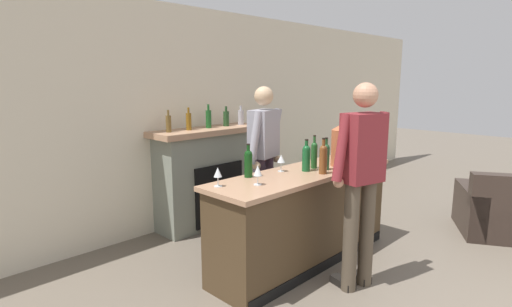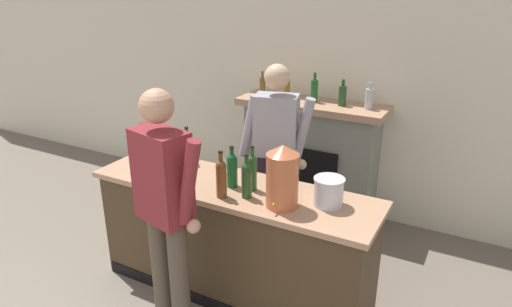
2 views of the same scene
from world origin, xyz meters
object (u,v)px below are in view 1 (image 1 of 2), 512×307
wine_bottle_burgundy_dark (306,157)px  wine_bottle_cabernet_heavy (248,162)px  wine_glass_front_left (218,173)px  fireplace_stone (208,176)px  wine_glass_near_bucket (258,171)px  wine_bottle_rose_blush (314,154)px  person_bartender (264,158)px  copper_dispenser (342,145)px  wine_bottle_merlot_tall (326,155)px  person_customer (361,177)px  wine_glass_mid_counter (281,159)px  armchair_black (503,214)px  ice_bucket_steel (342,151)px  potted_plant_corner (334,177)px  wine_bottle_riesling_slim (323,158)px

wine_bottle_burgundy_dark → wine_bottle_cabernet_heavy: bearing=158.4°
wine_glass_front_left → fireplace_stone: bearing=54.4°
wine_glass_near_bucket → wine_glass_front_left: wine_glass_near_bucket is taller
wine_bottle_rose_blush → person_bartender: bearing=100.0°
fireplace_stone → copper_dispenser: (0.46, -1.69, 0.54)m
wine_bottle_merlot_tall → wine_bottle_rose_blush: size_ratio=0.96×
wine_bottle_burgundy_dark → wine_bottle_rose_blush: bearing=8.0°
person_customer → wine_bottle_burgundy_dark: bearing=82.1°
wine_bottle_rose_blush → wine_glass_mid_counter: size_ratio=2.05×
armchair_black → ice_bucket_steel: bearing=138.1°
person_customer → copper_dispenser: (0.56, 0.56, 0.16)m
copper_dispenser → wine_glass_front_left: 1.50m
wine_bottle_merlot_tall → wine_bottle_cabernet_heavy: size_ratio=1.04×
armchair_black → wine_glass_mid_counter: 2.93m
potted_plant_corner → person_customer: bearing=-142.6°
wine_bottle_burgundy_dark → wine_glass_near_bucket: 0.72m
wine_bottle_merlot_tall → wine_bottle_rose_blush: bearing=100.6°
copper_dispenser → wine_bottle_riesling_slim: size_ratio=1.28×
wine_bottle_burgundy_dark → wine_glass_mid_counter: 0.25m
wine_bottle_riesling_slim → person_bartender: bearing=87.9°
wine_bottle_burgundy_dark → wine_bottle_merlot_tall: wine_bottle_merlot_tall is taller
wine_glass_near_bucket → wine_glass_mid_counter: bearing=20.0°
copper_dispenser → ice_bucket_steel: 0.35m
wine_glass_front_left → wine_bottle_riesling_slim: bearing=-19.4°
potted_plant_corner → wine_glass_mid_counter: 2.96m
armchair_black → wine_bottle_riesling_slim: (-2.20, 1.09, 0.84)m
armchair_black → wine_bottle_cabernet_heavy: bearing=151.8°
person_bartender → wine_bottle_burgundy_dark: size_ratio=5.55×
wine_bottle_riesling_slim → wine_glass_near_bucket: size_ratio=2.02×
armchair_black → copper_dispenser: copper_dispenser is taller
fireplace_stone → potted_plant_corner: fireplace_stone is taller
wine_glass_near_bucket → copper_dispenser: bearing=-3.8°
ice_bucket_steel → wine_bottle_rose_blush: wine_bottle_rose_blush is taller
wine_bottle_merlot_tall → wine_bottle_cabernet_heavy: 0.84m
fireplace_stone → wine_bottle_cabernet_heavy: fireplace_stone is taller
wine_bottle_riesling_slim → wine_bottle_merlot_tall: bearing=26.4°
person_customer → wine_glass_front_left: (-0.91, 0.84, 0.05)m
potted_plant_corner → person_bartender: size_ratio=0.39×
wine_glass_front_left → person_bartender: bearing=23.4°
potted_plant_corner → wine_bottle_cabernet_heavy: 3.29m
fireplace_stone → wine_glass_front_left: bearing=-125.6°
wine_glass_mid_counter → person_bartender: bearing=62.3°
copper_dispenser → potted_plant_corner: bearing=34.8°
potted_plant_corner → wine_glass_mid_counter: size_ratio=4.09×
fireplace_stone → ice_bucket_steel: (0.74, -1.52, 0.42)m
fireplace_stone → wine_bottle_burgundy_dark: bearing=-90.2°
person_customer → wine_bottle_rose_blush: 0.74m
fireplace_stone → wine_bottle_rose_blush: fireplace_stone is taller
wine_bottle_cabernet_heavy → wine_bottle_burgundy_dark: bearing=-21.6°
wine_bottle_riesling_slim → wine_bottle_cabernet_heavy: bearing=145.5°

